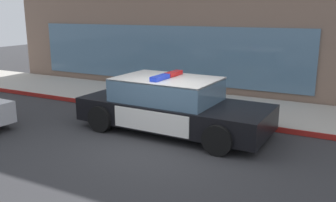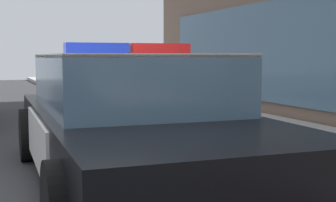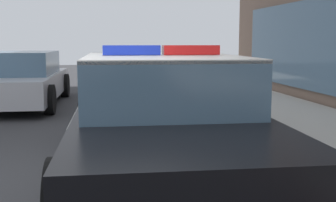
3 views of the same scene
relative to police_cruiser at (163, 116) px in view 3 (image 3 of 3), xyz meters
The scene contains 5 objects.
ground 1.22m from the police_cruiser, 70.99° to the right, with size 48.00×48.00×0.00m, color #303033.
curb_red_paint 1.33m from the police_cruiser, 73.74° to the left, with size 28.80×0.04×0.14m, color maroon.
police_cruiser is the anchor object (origin of this frame).
fire_hydrant 2.83m from the police_cruiser, 140.27° to the left, with size 0.34×0.39×0.73m.
car_far_lane 6.45m from the police_cruiser, 155.98° to the right, with size 4.50×2.20×1.29m.
Camera 3 is at (4.50, 0.23, 1.54)m, focal length 45.88 mm.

